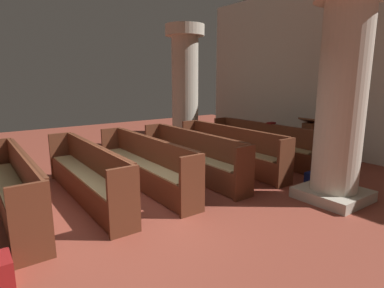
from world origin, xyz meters
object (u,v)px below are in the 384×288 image
pew_row_4 (87,172)px  pillar_far_side (185,86)px  pew_row_3 (145,162)px  pillar_aisle_side (342,92)px  pew_row_0 (263,142)px  lectern (309,143)px  kneeler_box_navy (318,179)px  pew_row_1 (230,147)px  pew_row_5 (13,184)px  hymn_book (271,123)px  pew_row_2 (191,154)px

pew_row_4 → pillar_far_side: pillar_far_side is taller
pew_row_3 → pillar_aisle_side: bearing=43.1°
pew_row_4 → pillar_far_side: bearing=123.1°
pew_row_0 → pillar_aisle_side: size_ratio=0.91×
lectern → kneeler_box_navy: (1.21, -1.43, -0.35)m
pew_row_1 → pew_row_3: (0.00, -2.18, 0.00)m
pew_row_5 → hymn_book: hymn_book is taller
pew_row_1 → kneeler_box_navy: bearing=18.5°
pillar_aisle_side → hymn_book: 2.78m
pillar_far_side → hymn_book: size_ratio=17.74×
hymn_book → lectern: bearing=53.8°
pew_row_2 → kneeler_box_navy: size_ratio=7.27×
pew_row_1 → pillar_far_side: 2.78m
pew_row_1 → kneeler_box_navy: (1.86, 0.62, -0.39)m
pew_row_0 → pew_row_5: (0.00, -5.45, 0.00)m
pillar_far_side → pew_row_3: bearing=-47.3°
pew_row_3 → pillar_far_side: (-2.40, 2.60, 1.32)m
pew_row_4 → pew_row_5: 1.09m
lectern → hymn_book: 1.08m
kneeler_box_navy → pew_row_1: bearing=-161.5°
pew_row_2 → hymn_book: bearing=88.1°
pew_row_2 → pillar_aisle_side: bearing=26.2°
pew_row_0 → pew_row_1: size_ratio=1.00×
pew_row_0 → pew_row_3: size_ratio=1.00×
pew_row_0 → kneeler_box_navy: pew_row_0 is taller
pew_row_5 → hymn_book: bearing=89.2°
pew_row_1 → pew_row_4: bearing=-90.0°
pew_row_1 → kneeler_box_navy: 2.00m
pillar_far_side → kneeler_box_navy: bearing=2.7°
pew_row_0 → kneeler_box_navy: size_ratio=7.27×
pew_row_3 → pew_row_4: bearing=-90.0°
pew_row_5 → pew_row_3: bearing=90.0°
pew_row_1 → pew_row_2: 1.09m
pew_row_4 → lectern: size_ratio=2.93×
pew_row_1 → pillar_aisle_side: pillar_aisle_side is taller
pew_row_4 → lectern: lectern is taller
kneeler_box_navy → pew_row_0: bearing=165.8°
pew_row_3 → hymn_book: hymn_book is taller
pew_row_3 → pew_row_4: (0.00, -1.09, 0.00)m
pew_row_1 → pew_row_4: (0.00, -3.27, 0.00)m
pillar_aisle_side → pillar_far_side: bearing=176.4°
pew_row_5 → lectern: 6.45m
pew_row_1 → pillar_aisle_side: size_ratio=0.91×
pew_row_3 → pew_row_5: (0.00, -2.18, 0.00)m
pew_row_0 → pew_row_5: bearing=-90.0°
pew_row_2 → pillar_aisle_side: 3.04m
hymn_book → kneeler_box_navy: (1.78, -0.66, -0.85)m
pew_row_5 → pillar_aisle_side: size_ratio=0.91×
pew_row_0 → hymn_book: 0.50m
pew_row_1 → pew_row_5: 4.36m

